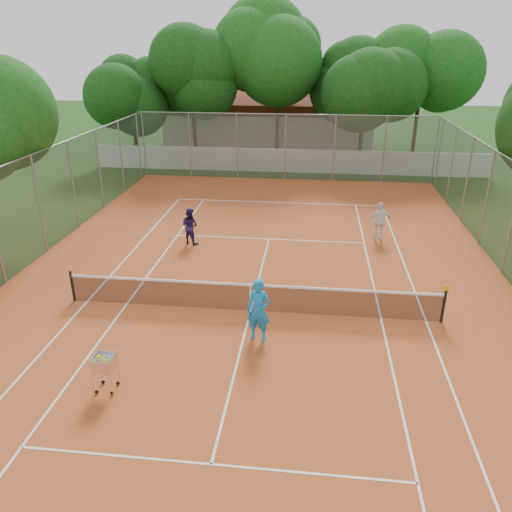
# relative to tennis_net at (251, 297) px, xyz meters

# --- Properties ---
(ground) EXTENTS (120.00, 120.00, 0.00)m
(ground) POSITION_rel_tennis_net_xyz_m (0.00, 0.00, -0.51)
(ground) COLOR #14350E
(ground) RESTS_ON ground
(court_pad) EXTENTS (18.00, 34.00, 0.02)m
(court_pad) POSITION_rel_tennis_net_xyz_m (0.00, 0.00, -0.50)
(court_pad) COLOR #AE4D21
(court_pad) RESTS_ON ground
(court_lines) EXTENTS (10.98, 23.78, 0.01)m
(court_lines) POSITION_rel_tennis_net_xyz_m (0.00, 0.00, -0.49)
(court_lines) COLOR white
(court_lines) RESTS_ON court_pad
(tennis_net) EXTENTS (11.88, 0.10, 0.98)m
(tennis_net) POSITION_rel_tennis_net_xyz_m (0.00, 0.00, 0.00)
(tennis_net) COLOR black
(tennis_net) RESTS_ON court_pad
(perimeter_fence) EXTENTS (18.00, 34.00, 4.00)m
(perimeter_fence) POSITION_rel_tennis_net_xyz_m (0.00, 0.00, 1.49)
(perimeter_fence) COLOR slate
(perimeter_fence) RESTS_ON ground
(boundary_wall) EXTENTS (26.00, 0.30, 1.50)m
(boundary_wall) POSITION_rel_tennis_net_xyz_m (0.00, 19.00, 0.24)
(boundary_wall) COLOR white
(boundary_wall) RESTS_ON ground
(clubhouse) EXTENTS (16.40, 9.00, 4.40)m
(clubhouse) POSITION_rel_tennis_net_xyz_m (-2.00, 29.00, 1.69)
(clubhouse) COLOR beige
(clubhouse) RESTS_ON ground
(tropical_trees) EXTENTS (29.00, 19.00, 10.00)m
(tropical_trees) POSITION_rel_tennis_net_xyz_m (0.00, 22.00, 4.49)
(tropical_trees) COLOR #0D340E
(tropical_trees) RESTS_ON ground
(player_near) EXTENTS (0.76, 0.57, 1.90)m
(player_near) POSITION_rel_tennis_net_xyz_m (0.43, -1.60, 0.46)
(player_near) COLOR #1781C9
(player_near) RESTS_ON court_pad
(player_far_left) EXTENTS (0.92, 0.83, 1.57)m
(player_far_left) POSITION_rel_tennis_net_xyz_m (-3.30, 5.54, 0.29)
(player_far_left) COLOR #241A50
(player_far_left) RESTS_ON court_pad
(player_far_right) EXTENTS (1.01, 0.48, 1.68)m
(player_far_right) POSITION_rel_tennis_net_xyz_m (4.76, 6.93, 0.35)
(player_far_right) COLOR white
(player_far_right) RESTS_ON court_pad
(ball_hopper) EXTENTS (0.61, 0.61, 1.06)m
(ball_hopper) POSITION_rel_tennis_net_xyz_m (-3.04, -4.33, 0.04)
(ball_hopper) COLOR silver
(ball_hopper) RESTS_ON court_pad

